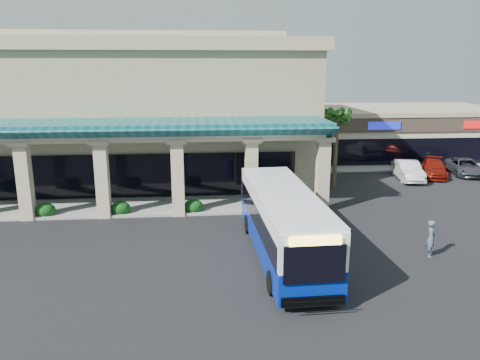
{
  "coord_description": "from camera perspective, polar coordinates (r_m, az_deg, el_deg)",
  "views": [
    {
      "loc": [
        -1.79,
        -22.71,
        8.95
      ],
      "look_at": [
        0.78,
        4.98,
        2.2
      ],
      "focal_mm": 35.0,
      "sensor_mm": 36.0,
      "label": 1
    }
  ],
  "objects": [
    {
      "name": "car_red",
      "position": [
        42.29,
        22.55,
        1.33
      ],
      "size": [
        3.65,
        5.15,
        1.38
      ],
      "primitive_type": "imported",
      "rotation": [
        0.0,
        0.0,
        -0.4
      ],
      "color": "maroon",
      "rests_on": "ground"
    },
    {
      "name": "car_white",
      "position": [
        40.25,
        19.78,
        1.11
      ],
      "size": [
        2.35,
        4.9,
        1.55
      ],
      "primitive_type": "imported",
      "rotation": [
        0.0,
        0.0,
        -0.16
      ],
      "color": "white",
      "rests_on": "ground"
    },
    {
      "name": "transit_bus",
      "position": [
        22.53,
        5.25,
        -5.39
      ],
      "size": [
        2.99,
        11.71,
        3.25
      ],
      "primitive_type": null,
      "rotation": [
        0.0,
        0.0,
        0.02
      ],
      "color": "#0321A0",
      "rests_on": "ground"
    },
    {
      "name": "pedestrian",
      "position": [
        24.48,
        22.28,
        -6.61
      ],
      "size": [
        0.67,
        0.78,
        1.81
      ],
      "primitive_type": "imported",
      "rotation": [
        0.0,
        0.0,
        1.14
      ],
      "color": "#465368",
      "rests_on": "ground"
    },
    {
      "name": "car_gray",
      "position": [
        44.1,
        25.74,
        1.46
      ],
      "size": [
        3.21,
        5.24,
        1.36
      ],
      "primitive_type": "imported",
      "rotation": [
        0.0,
        0.0,
        -0.21
      ],
      "color": "#383D44",
      "rests_on": "ground"
    },
    {
      "name": "arcade",
      "position": [
        30.77,
        -16.85,
        1.61
      ],
      "size": [
        30.0,
        6.2,
        5.7
      ],
      "primitive_type": null,
      "color": "#0E4D57",
      "rests_on": "ground"
    },
    {
      "name": "broadleaf_tree",
      "position": [
        43.23,
        7.19,
        4.83
      ],
      "size": [
        2.6,
        2.6,
        4.81
      ],
      "primitive_type": null,
      "color": "#0D390E",
      "rests_on": "ground"
    },
    {
      "name": "ground",
      "position": [
        24.48,
        -0.75,
        -7.81
      ],
      "size": [
        110.0,
        110.0,
        0.0
      ],
      "primitive_type": "plane",
      "color": "black"
    },
    {
      "name": "palm_1",
      "position": [
        38.88,
        11.68,
        4.41
      ],
      "size": [
        2.4,
        2.4,
        5.8
      ],
      "primitive_type": null,
      "color": "#1F5416",
      "rests_on": "ground"
    },
    {
      "name": "main_building",
      "position": [
        39.34,
        -14.53,
        8.44
      ],
      "size": [
        30.8,
        14.8,
        11.35
      ],
      "primitive_type": null,
      "color": "tan",
      "rests_on": "ground"
    },
    {
      "name": "palm_0",
      "position": [
        35.7,
        11.55,
        4.26
      ],
      "size": [
        2.4,
        2.4,
        6.6
      ],
      "primitive_type": null,
      "color": "#1F5416",
      "rests_on": "ground"
    },
    {
      "name": "strip_mall",
      "position": [
        51.14,
        17.6,
        5.7
      ],
      "size": [
        22.5,
        12.5,
        4.9
      ],
      "primitive_type": null,
      "color": "beige",
      "rests_on": "ground"
    }
  ]
}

